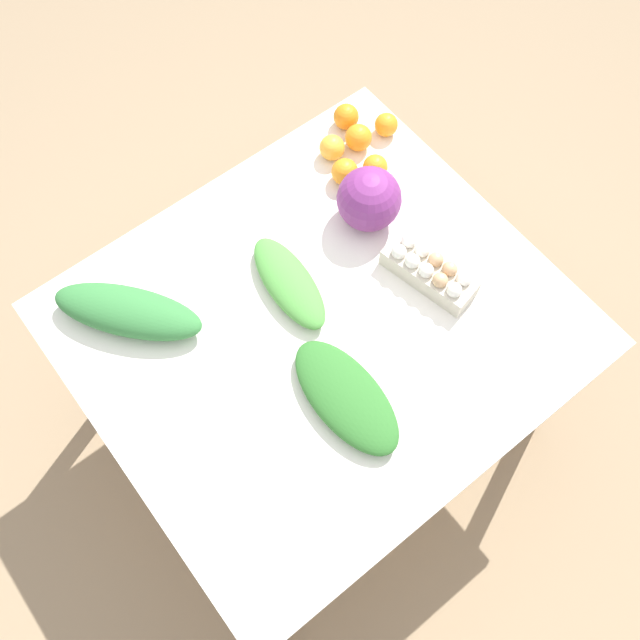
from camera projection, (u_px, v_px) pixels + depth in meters
The scene contains 13 objects.
ground_plane at pixel (320, 409), 2.51m from camera, with size 8.00×8.00×0.00m, color #937A5B.
dining_table at pixel (320, 337), 1.94m from camera, with size 1.22×1.10×0.72m.
cabbage_purple at pixel (369, 199), 1.92m from camera, with size 0.18×0.18×0.18m, color #7A2D75.
egg_carton at pixel (430, 270), 1.88m from camera, with size 0.15×0.27×0.09m.
greens_bunch_dandelion at pixel (128, 311), 1.82m from camera, with size 0.40×0.14×0.09m, color #337538.
greens_bunch_kale at pixel (346, 397), 1.74m from camera, with size 0.35×0.17×0.06m, color #2D6B28.
greens_bunch_beet_tops at pixel (290, 282), 1.88m from camera, with size 0.31×0.12×0.06m, color #4C933D.
orange_0 at pixel (346, 117), 2.10m from camera, with size 0.08×0.08×0.08m, color orange.
orange_1 at pixel (358, 138), 2.07m from camera, with size 0.08×0.08×0.08m, color orange.
orange_2 at pixel (386, 125), 2.09m from camera, with size 0.07×0.07×0.07m, color orange.
orange_3 at pixel (375, 167), 2.03m from camera, with size 0.07×0.07×0.07m, color orange.
orange_4 at pixel (332, 148), 2.05m from camera, with size 0.07×0.07×0.07m, color #F9A833.
orange_5 at pixel (345, 172), 2.02m from camera, with size 0.08×0.08×0.08m, color orange.
Camera 1 is at (-0.48, -0.61, 2.40)m, focal length 40.00 mm.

